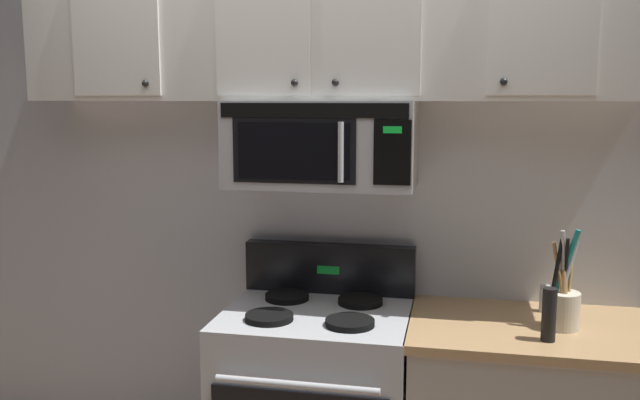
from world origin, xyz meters
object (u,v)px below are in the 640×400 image
Objects in this scene: pepper_mill at (549,315)px; utensil_crock_cream at (562,303)px; over_range_microwave at (322,144)px; salt_shaker at (545,298)px.

utensil_crock_cream is at bearing 66.28° from pepper_mill.
pepper_mill is (-0.07, -0.15, -0.00)m from utensil_crock_cream.
over_range_microwave is at bearing 162.43° from pepper_mill.
pepper_mill is at bearing -17.57° from over_range_microwave.
over_range_microwave is 1.10m from salt_shaker.
utensil_crock_cream is 1.97× the size of pepper_mill.
utensil_crock_cream reaches higher than pepper_mill.
over_range_microwave is at bearing -175.70° from salt_shaker.
salt_shaker is at bearing 85.34° from pepper_mill.
over_range_microwave is 1.98× the size of utensil_crock_cream.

